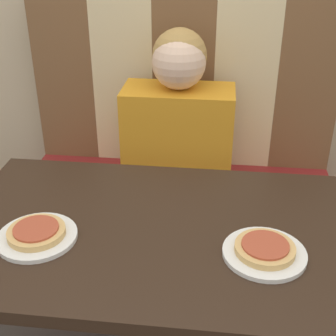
{
  "coord_description": "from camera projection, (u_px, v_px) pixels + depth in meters",
  "views": [
    {
      "loc": [
        0.15,
        -0.98,
        1.41
      ],
      "look_at": [
        0.0,
        0.34,
        0.7
      ],
      "focal_mm": 50.0,
      "sensor_mm": 36.0,
      "label": 1
    }
  ],
  "objects": [
    {
      "name": "booth_backrest",
      "position": [
        184.0,
        82.0,
        1.95
      ],
      "size": [
        1.26,
        0.09,
        0.7
      ],
      "color": "brown",
      "rests_on": "booth_seat"
    },
    {
      "name": "booth_seat",
      "position": [
        177.0,
        227.0,
        2.02
      ],
      "size": [
        1.26,
        0.55,
        0.45
      ],
      "color": "maroon",
      "rests_on": "ground_plane"
    },
    {
      "name": "plate_left",
      "position": [
        37.0,
        237.0,
        1.16
      ],
      "size": [
        0.2,
        0.2,
        0.01
      ],
      "color": "white",
      "rests_on": "dining_table"
    },
    {
      "name": "dining_table",
      "position": [
        153.0,
        255.0,
        1.25
      ],
      "size": [
        1.05,
        0.66,
        0.7
      ],
      "color": "black",
      "rests_on": "ground_plane"
    },
    {
      "name": "pizza_right",
      "position": [
        265.0,
        248.0,
        1.1
      ],
      "size": [
        0.14,
        0.14,
        0.02
      ],
      "color": "tan",
      "rests_on": "plate_right"
    },
    {
      "name": "pizza_left",
      "position": [
        36.0,
        232.0,
        1.15
      ],
      "size": [
        0.14,
        0.14,
        0.02
      ],
      "color": "tan",
      "rests_on": "plate_left"
    },
    {
      "name": "plate_right",
      "position": [
        264.0,
        253.0,
        1.1
      ],
      "size": [
        0.2,
        0.2,
        0.01
      ],
      "color": "white",
      "rests_on": "dining_table"
    },
    {
      "name": "person",
      "position": [
        178.0,
        116.0,
        1.78
      ],
      "size": [
        0.42,
        0.23,
        0.62
      ],
      "color": "orange",
      "rests_on": "booth_seat"
    }
  ]
}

